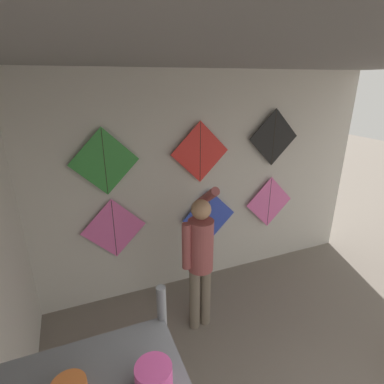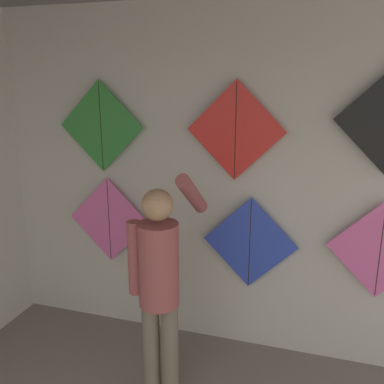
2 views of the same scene
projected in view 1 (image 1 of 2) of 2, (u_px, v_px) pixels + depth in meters
The scene contains 9 objects.
back_panel at pixel (199, 184), 3.89m from camera, with size 4.95×0.06×2.80m, color beige.
ceiling_slab at pixel (324, 54), 1.78m from camera, with size 4.95×4.45×0.04m, color gray.
shopkeeper at pixel (200, 254), 3.18m from camera, with size 0.42×0.59×1.67m.
kite_0 at pixel (114, 229), 3.55m from camera, with size 0.76×0.01×0.76m.
kite_1 at pixel (209, 217), 4.01m from camera, with size 0.76×0.01×0.76m.
kite_2 at pixel (269, 202), 4.33m from camera, with size 0.76×0.01×0.76m.
kite_3 at pixel (105, 162), 3.25m from camera, with size 0.76×0.01×0.76m.
kite_4 at pixel (200, 152), 3.65m from camera, with size 0.76×0.01×0.76m.
kite_5 at pixel (274, 138), 3.99m from camera, with size 0.76×0.01×0.76m.
Camera 1 is at (-1.47, 0.30, 2.68)m, focal length 28.00 mm.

